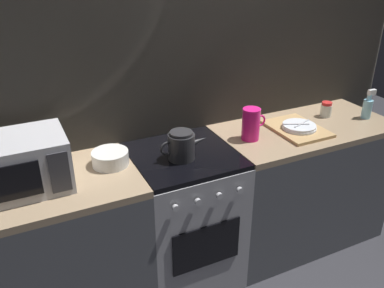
# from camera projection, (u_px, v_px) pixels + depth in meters

# --- Properties ---
(ground_plane) EXTENTS (8.00, 8.00, 0.00)m
(ground_plane) POSITION_uv_depth(u_px,v_px,m) (185.00, 271.00, 2.75)
(ground_plane) COLOR #2D2D33
(back_wall) EXTENTS (3.60, 0.05, 2.40)m
(back_wall) POSITION_uv_depth(u_px,v_px,m) (161.00, 88.00, 2.48)
(back_wall) COLOR #A39989
(back_wall) RESTS_ON ground_plane
(counter_left) EXTENTS (1.20, 0.60, 0.90)m
(counter_left) POSITION_uv_depth(u_px,v_px,m) (33.00, 261.00, 2.20)
(counter_left) COLOR #515459
(counter_left) RESTS_ON ground_plane
(stove_unit) EXTENTS (0.60, 0.63, 0.90)m
(stove_unit) POSITION_uv_depth(u_px,v_px,m) (184.00, 217.00, 2.55)
(stove_unit) COLOR #9E9EA3
(stove_unit) RESTS_ON ground_plane
(counter_right) EXTENTS (1.20, 0.60, 0.90)m
(counter_right) POSITION_uv_depth(u_px,v_px,m) (299.00, 184.00, 2.90)
(counter_right) COLOR #515459
(counter_right) RESTS_ON ground_plane
(microwave) EXTENTS (0.46, 0.35, 0.27)m
(microwave) POSITION_uv_depth(u_px,v_px,m) (19.00, 164.00, 1.96)
(microwave) COLOR #B2B2B7
(microwave) RESTS_ON counter_left
(kettle) EXTENTS (0.28, 0.15, 0.17)m
(kettle) POSITION_uv_depth(u_px,v_px,m) (182.00, 146.00, 2.26)
(kettle) COLOR #262628
(kettle) RESTS_ON stove_unit
(mixing_bowl) EXTENTS (0.20, 0.20, 0.08)m
(mixing_bowl) POSITION_uv_depth(u_px,v_px,m) (110.00, 158.00, 2.22)
(mixing_bowl) COLOR silver
(mixing_bowl) RESTS_ON counter_left
(pitcher) EXTENTS (0.16, 0.11, 0.20)m
(pitcher) POSITION_uv_depth(u_px,v_px,m) (251.00, 124.00, 2.49)
(pitcher) COLOR #E5197A
(pitcher) RESTS_ON counter_right
(dish_pile) EXTENTS (0.30, 0.40, 0.06)m
(dish_pile) POSITION_uv_depth(u_px,v_px,m) (298.00, 128.00, 2.63)
(dish_pile) COLOR tan
(dish_pile) RESTS_ON counter_right
(spice_jar) EXTENTS (0.08, 0.08, 0.10)m
(spice_jar) POSITION_uv_depth(u_px,v_px,m) (326.00, 109.00, 2.84)
(spice_jar) COLOR silver
(spice_jar) RESTS_ON counter_right
(spray_bottle) EXTENTS (0.08, 0.06, 0.20)m
(spray_bottle) POSITION_uv_depth(u_px,v_px,m) (367.00, 107.00, 2.80)
(spray_bottle) COLOR #8CCCE5
(spray_bottle) RESTS_ON counter_right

